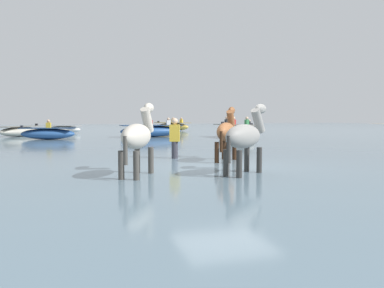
{
  "coord_description": "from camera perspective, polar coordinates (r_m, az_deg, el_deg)",
  "views": [
    {
      "loc": [
        -3.79,
        -9.6,
        1.7
      ],
      "look_at": [
        -0.43,
        1.58,
        0.84
      ],
      "focal_mm": 35.94,
      "sensor_mm": 36.0,
      "label": 1
    }
  ],
  "objects": [
    {
      "name": "boat_far_offshore",
      "position": [
        23.76,
        -20.61,
        1.47
      ],
      "size": [
        3.26,
        1.84,
        1.14
      ],
      "color": "#28518E",
      "rests_on": "water_surface"
    },
    {
      "name": "boat_near_port",
      "position": [
        35.33,
        -2.91,
        2.61
      ],
      "size": [
        3.15,
        3.7,
        1.22
      ],
      "color": "gold",
      "rests_on": "water_surface"
    },
    {
      "name": "horse_trailing_chestnut",
      "position": [
        11.59,
        5.14,
        1.6
      ],
      "size": [
        1.28,
        1.69,
        1.98
      ],
      "color": "brown",
      "rests_on": "ground"
    },
    {
      "name": "water_surface",
      "position": [
        20.02,
        -5.73,
        -0.19
      ],
      "size": [
        90.0,
        90.0,
        0.34
      ],
      "primitive_type": "cube",
      "color": "slate",
      "rests_on": "ground"
    },
    {
      "name": "horse_flank_pinto",
      "position": [
        8.75,
        -8.05,
        0.85
      ],
      "size": [
        1.18,
        1.77,
        2.01
      ],
      "color": "beige",
      "rests_on": "ground"
    },
    {
      "name": "ground_plane",
      "position": [
        10.46,
        4.8,
        -5.15
      ],
      "size": [
        120.0,
        120.0,
        0.0
      ],
      "primitive_type": "plane",
      "color": "gray"
    },
    {
      "name": "boat_near_starboard",
      "position": [
        23.65,
        6.51,
        1.91
      ],
      "size": [
        1.76,
        3.93,
        1.31
      ],
      "color": "#B2AD9E",
      "rests_on": "water_surface"
    },
    {
      "name": "boat_distant_east",
      "position": [
        24.98,
        -6.06,
        1.95
      ],
      "size": [
        4.15,
        1.72,
        1.24
      ],
      "color": "#28518E",
      "rests_on": "water_surface"
    },
    {
      "name": "person_spectator_far",
      "position": [
        12.25,
        -2.58,
        0.32
      ],
      "size": [
        0.37,
        0.29,
        1.63
      ],
      "color": "#383842",
      "rests_on": "ground"
    },
    {
      "name": "horse_lead_grey",
      "position": [
        9.0,
        7.88,
        0.85
      ],
      "size": [
        1.65,
        1.36,
        1.99
      ],
      "color": "gray",
      "rests_on": "ground"
    },
    {
      "name": "boat_distant_west",
      "position": [
        27.93,
        -24.16,
        1.74
      ],
      "size": [
        2.85,
        3.48,
        0.81
      ],
      "color": "#B2AD9E",
      "rests_on": "water_surface"
    },
    {
      "name": "boat_mid_channel",
      "position": [
        31.73,
        -18.53,
        2.07
      ],
      "size": [
        3.01,
        2.31,
        0.74
      ],
      "color": "silver",
      "rests_on": "water_surface"
    },
    {
      "name": "boat_mid_outer",
      "position": [
        29.53,
        8.8,
        2.13
      ],
      "size": [
        2.48,
        3.58,
        1.1
      ],
      "color": "silver",
      "rests_on": "water_surface"
    }
  ]
}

